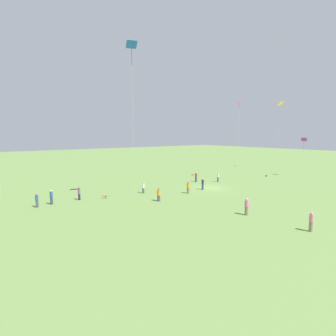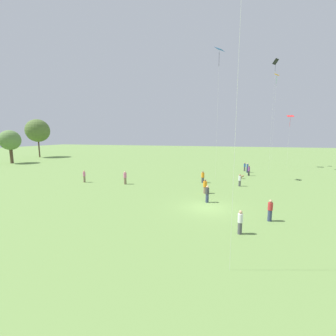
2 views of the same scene
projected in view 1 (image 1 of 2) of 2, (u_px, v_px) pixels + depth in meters
The scene contains 18 objects.
ground_plane at pixel (209, 188), 41.47m from camera, with size 240.00×240.00×0.00m, color #6B8E47.
person_0 at pixel (196, 177), 46.64m from camera, with size 0.53×0.53×1.76m.
person_1 at pixel (218, 177), 46.68m from camera, with size 0.47×0.47×1.69m.
person_2 at pixel (159, 195), 33.15m from camera, with size 0.62×0.62×1.68m.
person_3 at pixel (247, 207), 27.42m from camera, with size 0.49×0.49×1.86m.
person_4 at pixel (37, 200), 30.34m from camera, with size 0.36×0.36×1.67m.
person_5 at pixel (51, 197), 31.66m from camera, with size 0.50×0.50×1.77m.
person_6 at pixel (79, 193), 33.76m from camera, with size 0.35×0.35×1.71m.
person_8 at pixel (311, 222), 22.77m from camera, with size 0.51×0.51×1.76m.
person_9 at pixel (203, 184), 40.19m from camera, with size 0.48×0.48×1.76m.
person_10 at pixel (188, 188), 37.55m from camera, with size 0.56×0.56×1.68m.
person_11 at pixel (143, 188), 37.66m from camera, with size 0.39×0.39×1.65m.
kite_0 at pixel (304, 140), 51.74m from camera, with size 1.04×1.21×7.80m.
kite_1 at pixel (239, 105), 47.31m from camera, with size 1.22×1.34×14.63m.
kite_5 at pixel (280, 106), 61.95m from camera, with size 1.29×1.50×16.11m.
kite_6 at pixel (132, 51), 30.59m from camera, with size 1.57×1.50×19.15m.
dog_0 at pixel (105, 196), 34.71m from camera, with size 0.60×0.66×0.55m.
picnic_bag_0 at pixel (266, 176), 52.76m from camera, with size 0.27×0.26×0.28m.
Camera 1 is at (30.05, 28.26, 8.45)m, focal length 28.00 mm.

